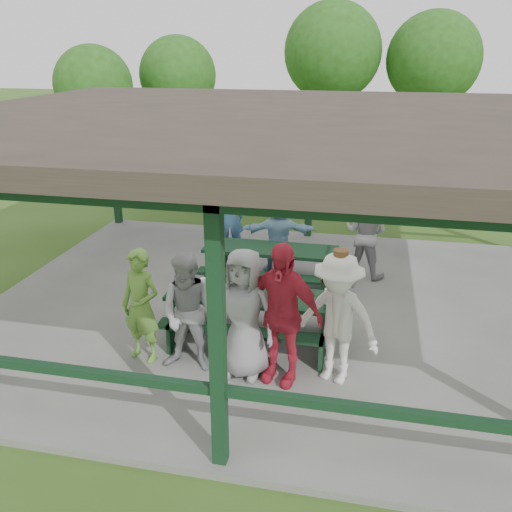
% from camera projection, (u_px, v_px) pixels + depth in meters
% --- Properties ---
extents(ground, '(90.00, 90.00, 0.00)m').
position_uv_depth(ground, '(280.00, 311.00, 9.35)').
color(ground, '#304F18').
rests_on(ground, ground).
extents(concrete_slab, '(10.00, 8.00, 0.10)m').
position_uv_depth(concrete_slab, '(280.00, 308.00, 9.33)').
color(concrete_slab, slate).
rests_on(concrete_slab, ground).
extents(pavilion_structure, '(10.60, 8.60, 3.24)m').
position_uv_depth(pavilion_structure, '(284.00, 124.00, 8.19)').
color(pavilion_structure, black).
rests_on(pavilion_structure, concrete_slab).
extents(picnic_table_near, '(2.54, 1.39, 0.75)m').
position_uv_depth(picnic_table_near, '(253.00, 311.00, 8.09)').
color(picnic_table_near, black).
rests_on(picnic_table_near, concrete_slab).
extents(picnic_table_far, '(2.42, 1.39, 0.75)m').
position_uv_depth(picnic_table_far, '(271.00, 262.00, 9.93)').
color(picnic_table_far, black).
rests_on(picnic_table_far, concrete_slab).
extents(table_setting, '(2.47, 0.45, 0.10)m').
position_uv_depth(table_setting, '(249.00, 292.00, 7.99)').
color(table_setting, white).
rests_on(table_setting, picnic_table_near).
extents(contestant_green, '(0.68, 0.52, 1.64)m').
position_uv_depth(contestant_green, '(141.00, 306.00, 7.47)').
color(contestant_green, '#5C8F33').
rests_on(contestant_green, concrete_slab).
extents(contestant_grey_left, '(0.83, 0.65, 1.69)m').
position_uv_depth(contestant_grey_left, '(190.00, 313.00, 7.22)').
color(contestant_grey_left, '#97989A').
rests_on(contestant_grey_left, concrete_slab).
extents(contestant_grey_mid, '(0.96, 0.70, 1.80)m').
position_uv_depth(contestant_grey_mid, '(244.00, 314.00, 7.09)').
color(contestant_grey_mid, gray).
rests_on(contestant_grey_mid, concrete_slab).
extents(contestant_red, '(1.22, 0.74, 1.94)m').
position_uv_depth(contestant_red, '(281.00, 314.00, 6.94)').
color(contestant_red, '#B92338').
rests_on(contestant_red, concrete_slab).
extents(contestant_white_fedora, '(1.31, 1.01, 1.85)m').
position_uv_depth(contestant_white_fedora, '(337.00, 319.00, 6.96)').
color(contestant_white_fedora, silver).
rests_on(contestant_white_fedora, concrete_slab).
extents(spectator_lblue, '(1.49, 0.69, 1.55)m').
position_uv_depth(spectator_lblue, '(278.00, 234.00, 10.48)').
color(spectator_lblue, '#88B5D3').
rests_on(spectator_lblue, concrete_slab).
extents(spectator_blue, '(0.70, 0.56, 1.66)m').
position_uv_depth(spectator_blue, '(229.00, 217.00, 11.29)').
color(spectator_blue, '#396695').
rests_on(spectator_blue, concrete_slab).
extents(spectator_grey, '(1.02, 0.91, 1.73)m').
position_uv_depth(spectator_grey, '(366.00, 233.00, 10.25)').
color(spectator_grey, gray).
rests_on(spectator_grey, concrete_slab).
extents(pickup_truck, '(5.39, 3.98, 1.36)m').
position_uv_depth(pickup_truck, '(367.00, 175.00, 16.14)').
color(pickup_truck, silver).
rests_on(pickup_truck, ground).
extents(farm_trailer, '(4.00, 1.89, 1.39)m').
position_uv_depth(farm_trailer, '(230.00, 175.00, 15.97)').
color(farm_trailer, '#1B3697').
rests_on(farm_trailer, ground).
extents(tree_far_left, '(3.00, 3.00, 4.68)m').
position_uv_depth(tree_far_left, '(178.00, 76.00, 21.23)').
color(tree_far_left, '#321F14').
rests_on(tree_far_left, ground).
extents(tree_left, '(3.80, 3.80, 5.94)m').
position_uv_depth(tree_left, '(333.00, 52.00, 21.15)').
color(tree_left, '#321F14').
rests_on(tree_left, ground).
extents(tree_mid, '(3.56, 3.56, 5.56)m').
position_uv_depth(tree_mid, '(434.00, 60.00, 20.65)').
color(tree_mid, '#321F14').
rests_on(tree_mid, ground).
extents(tree_edge_left, '(2.78, 2.78, 4.35)m').
position_uv_depth(tree_edge_left, '(94.00, 86.00, 19.33)').
color(tree_edge_left, '#321F14').
rests_on(tree_edge_left, ground).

